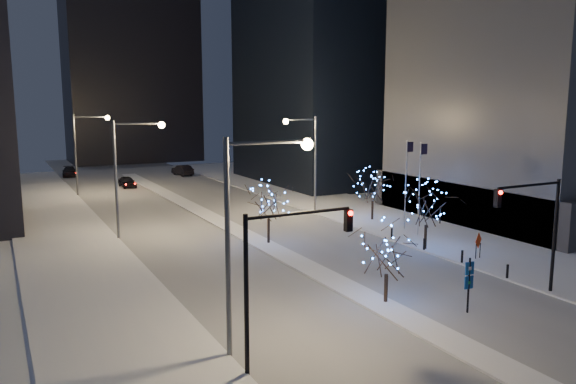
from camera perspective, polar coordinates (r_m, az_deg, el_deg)
ground at (r=30.09m, az=14.10°, el=-13.58°), size 160.00×160.00×0.00m
road at (r=59.69m, az=-8.86°, el=-2.06°), size 20.00×130.00×0.02m
median at (r=55.06m, az=-7.16°, el=-2.90°), size 2.00×80.00×0.15m
east_sidewalk at (r=53.96m, az=11.86°, el=-3.27°), size 10.00×90.00×0.15m
west_sidewalk at (r=42.32m, az=-20.32°, el=-7.09°), size 8.00×90.00×0.15m
midrise_block at (r=65.45m, az=26.68°, el=11.26°), size 30.00×22.00×30.00m
plinth at (r=66.03m, az=25.87°, el=-0.05°), size 30.00×24.00×4.00m
horizon_block at (r=115.57m, az=-15.72°, el=13.52°), size 24.00×14.00×42.00m
street_lamp_w_near at (r=25.05m, az=-3.93°, el=-2.35°), size 4.40×0.56×10.00m
street_lamp_w_mid at (r=48.74m, az=-15.94°, el=2.91°), size 4.40×0.56×10.00m
street_lamp_w_far at (r=73.31m, az=-20.02°, el=4.68°), size 4.40×0.56×10.00m
street_lamp_east at (r=58.38m, az=2.03°, el=4.18°), size 3.90×0.56×10.00m
traffic_signal_west at (r=23.91m, az=-0.83°, el=-7.18°), size 5.26×0.43×7.00m
traffic_signal_east at (r=35.73m, az=24.08°, el=-2.51°), size 5.26×0.43×7.00m
flagpoles at (r=50.04m, az=12.60°, el=1.24°), size 1.35×2.60×8.00m
bollards at (r=43.47m, az=15.40°, el=-5.70°), size 0.16×12.16×0.90m
car_near at (r=79.42m, az=-16.02°, el=1.00°), size 1.94×4.40×1.47m
car_mid at (r=90.42m, az=-10.67°, el=2.20°), size 2.35×5.13×1.63m
car_far at (r=93.78m, az=-21.31°, el=1.92°), size 2.62×5.27×1.47m
holiday_tree_median_near at (r=32.41m, az=10.03°, el=-5.87°), size 3.89×3.89×4.70m
holiday_tree_median_far at (r=45.23m, az=-2.01°, el=-0.96°), size 4.21×4.21×5.12m
holiday_tree_plaza_near at (r=44.61m, az=13.91°, el=-1.33°), size 5.44×5.44×5.31m
holiday_tree_plaza_far at (r=54.92m, az=8.63°, el=0.62°), size 4.83×4.83×5.08m
wayfinding_sign at (r=32.49m, az=17.91°, el=-8.44°), size 0.56×0.11×3.12m
construction_sign at (r=43.41m, az=18.78°, el=-4.93°), size 1.08×0.51×1.92m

